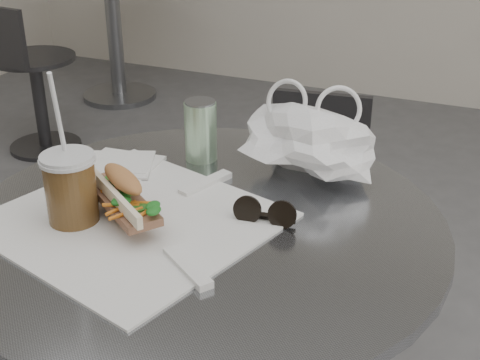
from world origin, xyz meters
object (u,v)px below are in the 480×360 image
at_px(sunglasses, 265,214).
at_px(drink_can, 201,130).
at_px(chair_far, 308,230).
at_px(cafe_table, 207,356).
at_px(iced_coffee, 71,188).
at_px(banh_mi, 122,196).
at_px(bg_table, 113,14).
at_px(bg_chair, 31,87).

height_order(sunglasses, drink_can, drink_can).
height_order(chair_far, sunglasses, sunglasses).
xyz_separation_m(chair_far, drink_can, (-0.05, -0.55, 0.50)).
bearing_deg(cafe_table, iced_coffee, -154.72).
relative_size(chair_far, drink_can, 5.80).
height_order(chair_far, drink_can, drink_can).
height_order(cafe_table, chair_far, cafe_table).
relative_size(iced_coffee, drink_can, 2.17).
bearing_deg(banh_mi, drink_can, 123.17).
bearing_deg(cafe_table, drink_can, 116.50).
bearing_deg(bg_table, drink_can, -53.11).
xyz_separation_m(chair_far, sunglasses, (0.14, -0.73, 0.46)).
bearing_deg(iced_coffee, chair_far, 81.09).
height_order(bg_table, iced_coffee, iced_coffee).
distance_m(bg_chair, banh_mi, 2.11).
bearing_deg(bg_table, banh_mi, -56.52).
bearing_deg(bg_table, cafe_table, -53.97).
xyz_separation_m(bg_table, iced_coffee, (1.42, -2.28, 0.33)).
xyz_separation_m(banh_mi, drink_can, (0.01, 0.25, 0.02)).
relative_size(cafe_table, bg_table, 1.03).
distance_m(cafe_table, bg_table, 2.72).
bearing_deg(drink_can, chair_far, 84.42).
bearing_deg(sunglasses, iced_coffee, -164.78).
relative_size(banh_mi, drink_can, 2.08).
distance_m(bg_chair, sunglasses, 2.21).
height_order(bg_chair, sunglasses, sunglasses).
height_order(cafe_table, bg_table, same).
xyz_separation_m(bg_table, bg_chair, (0.05, -0.77, -0.16)).
relative_size(cafe_table, drink_can, 6.71).
height_order(cafe_table, drink_can, drink_can).
distance_m(bg_table, iced_coffee, 2.71).
xyz_separation_m(banh_mi, iced_coffee, (-0.07, -0.04, 0.02)).
bearing_deg(drink_can, bg_table, 126.89).
height_order(banh_mi, sunglasses, banh_mi).
bearing_deg(bg_table, sunglasses, -52.09).
distance_m(bg_table, drink_can, 2.52).
relative_size(bg_table, chair_far, 1.13).
distance_m(cafe_table, banh_mi, 0.34).
height_order(iced_coffee, sunglasses, iced_coffee).
height_order(bg_table, sunglasses, sunglasses).
height_order(bg_table, banh_mi, banh_mi).
xyz_separation_m(cafe_table, bg_chair, (-1.55, 1.43, -0.16)).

